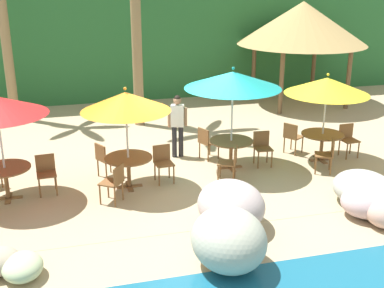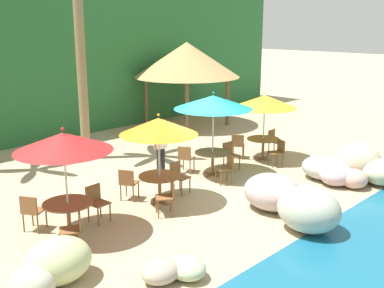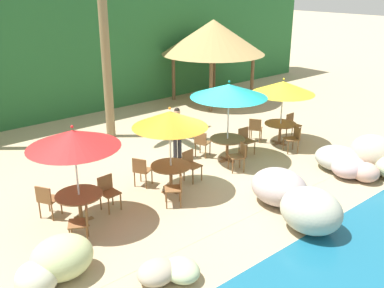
{
  "view_description": "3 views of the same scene",
  "coord_description": "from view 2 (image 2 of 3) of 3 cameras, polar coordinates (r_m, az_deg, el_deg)",
  "views": [
    {
      "loc": [
        -2.66,
        -10.75,
        4.73
      ],
      "look_at": [
        0.11,
        -0.2,
        0.91
      ],
      "focal_mm": 46.21,
      "sensor_mm": 36.0,
      "label": 1
    },
    {
      "loc": [
        -9.1,
        -8.88,
        4.58
      ],
      "look_at": [
        0.41,
        0.35,
        1.14
      ],
      "focal_mm": 44.05,
      "sensor_mm": 36.0,
      "label": 2
    },
    {
      "loc": [
        -7.96,
        -8.86,
        5.45
      ],
      "look_at": [
        -0.42,
        0.04,
        1.03
      ],
      "focal_mm": 41.12,
      "sensor_mm": 36.0,
      "label": 3
    }
  ],
  "objects": [
    {
      "name": "umbrella_red",
      "position": [
        10.34,
        -15.31,
        0.25
      ],
      "size": [
        2.1,
        2.1,
        2.43
      ],
      "color": "silver",
      "rests_on": "ground"
    },
    {
      "name": "umbrella_orange",
      "position": [
        11.85,
        -4.07,
        2.15
      ],
      "size": [
        2.0,
        2.0,
        2.37
      ],
      "color": "silver",
      "rests_on": "ground"
    },
    {
      "name": "terrace_deck",
      "position": [
        13.51,
        -0.15,
        -5.24
      ],
      "size": [
        18.0,
        5.2,
        0.01
      ],
      "color": "tan",
      "rests_on": "ground"
    },
    {
      "name": "palapa_hut",
      "position": [
        21.18,
        -0.64,
        10.16
      ],
      "size": [
        4.73,
        4.73,
        3.73
      ],
      "color": "brown",
      "rests_on": "ground"
    },
    {
      "name": "palm_tree_second",
      "position": [
        16.11,
        -13.49,
        13.13
      ],
      "size": [
        3.22,
        3.11,
        6.44
      ],
      "color": "olive",
      "rests_on": "ground"
    },
    {
      "name": "umbrella_yellow",
      "position": [
        15.93,
        8.8,
        5.1
      ],
      "size": [
        2.14,
        2.14,
        2.33
      ],
      "color": "silver",
      "rests_on": "ground"
    },
    {
      "name": "chair_orange_left",
      "position": [
        11.49,
        -2.91,
        -6.19
      ],
      "size": [
        0.59,
        0.59,
        0.87
      ],
      "color": "brown",
      "rests_on": "ground"
    },
    {
      "name": "chair_orange_inland",
      "position": [
        12.49,
        -7.76,
        -4.58
      ],
      "size": [
        0.57,
        0.57,
        0.87
      ],
      "color": "brown",
      "rests_on": "ground"
    },
    {
      "name": "chair_red_seaward",
      "position": [
        11.37,
        -11.52,
        -6.71
      ],
      "size": [
        0.45,
        0.46,
        0.87
      ],
      "color": "brown",
      "rests_on": "ground"
    },
    {
      "name": "waiter_in_white",
      "position": [
        14.29,
        -3.84,
        -0.03
      ],
      "size": [
        0.52,
        0.3,
        1.7
      ],
      "color": "#232328",
      "rests_on": "ground"
    },
    {
      "name": "chair_yellow_left",
      "position": [
        15.57,
        10.39,
        -0.82
      ],
      "size": [
        0.57,
        0.56,
        0.87
      ],
      "color": "brown",
      "rests_on": "ground"
    },
    {
      "name": "dining_table_red",
      "position": [
        10.79,
        -14.78,
        -7.5
      ],
      "size": [
        1.1,
        1.1,
        0.74
      ],
      "color": "brown",
      "rests_on": "ground"
    },
    {
      "name": "chair_red_inland",
      "position": [
        11.18,
        -18.83,
        -7.6
      ],
      "size": [
        0.58,
        0.58,
        0.87
      ],
      "color": "brown",
      "rests_on": "ground"
    },
    {
      "name": "chair_red_left",
      "position": [
        10.05,
        -14.04,
        -9.77
      ],
      "size": [
        0.58,
        0.58,
        0.87
      ],
      "color": "brown",
      "rests_on": "ground"
    },
    {
      "name": "rock_seawall",
      "position": [
        12.72,
        14.3,
        -4.98
      ],
      "size": [
        15.57,
        3.39,
        1.07
      ],
      "color": "#C2B193",
      "rests_on": "ground"
    },
    {
      "name": "umbrella_teal",
      "position": [
        14.02,
        2.59,
        5.08
      ],
      "size": [
        2.36,
        2.36,
        2.59
      ],
      "color": "silver",
      "rests_on": "ground"
    },
    {
      "name": "ground_plane",
      "position": [
        13.51,
        -0.15,
        -5.25
      ],
      "size": [
        120.0,
        120.0,
        0.0
      ],
      "primitive_type": "plane",
      "color": "tan"
    },
    {
      "name": "chair_orange_seaward",
      "position": [
        12.92,
        -1.69,
        -3.79
      ],
      "size": [
        0.46,
        0.47,
        0.87
      ],
      "color": "brown",
      "rests_on": "ground"
    },
    {
      "name": "dining_table_yellow",
      "position": [
        16.21,
        8.61,
        0.24
      ],
      "size": [
        1.1,
        1.1,
        0.74
      ],
      "color": "brown",
      "rests_on": "ground"
    },
    {
      "name": "foliage_backdrop",
      "position": [
        20.12,
        -19.09,
        9.28
      ],
      "size": [
        28.0,
        2.4,
        6.0
      ],
      "color": "#286633",
      "rests_on": "ground"
    },
    {
      "name": "chair_teal_inland",
      "position": [
        14.61,
        -0.77,
        -1.6
      ],
      "size": [
        0.56,
        0.56,
        0.87
      ],
      "color": "brown",
      "rests_on": "ground"
    },
    {
      "name": "dining_table_teal",
      "position": [
        14.39,
        2.52,
        -1.45
      ],
      "size": [
        1.1,
        1.1,
        0.74
      ],
      "color": "brown",
      "rests_on": "ground"
    },
    {
      "name": "chair_teal_seaward",
      "position": [
        15.06,
        4.6,
        -1.15
      ],
      "size": [
        0.45,
        0.46,
        0.87
      ],
      "color": "brown",
      "rests_on": "ground"
    },
    {
      "name": "chair_yellow_inland",
      "position": [
        16.22,
        5.58,
        -0.03
      ],
      "size": [
        0.59,
        0.58,
        0.87
      ],
      "color": "brown",
      "rests_on": "ground"
    },
    {
      "name": "dining_table_orange",
      "position": [
        12.23,
        -3.95,
        -4.39
      ],
      "size": [
        1.1,
        1.1,
        0.74
      ],
      "color": "brown",
      "rests_on": "ground"
    },
    {
      "name": "chair_yellow_seaward",
      "position": [
        16.98,
        9.89,
        0.49
      ],
      "size": [
        0.44,
        0.45,
        0.87
      ],
      "color": "brown",
      "rests_on": "ground"
    },
    {
      "name": "chair_teal_left",
      "position": [
        13.71,
        4.24,
        -2.74
      ],
      "size": [
        0.57,
        0.56,
        0.87
      ],
      "color": "brown",
      "rests_on": "ground"
    }
  ]
}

